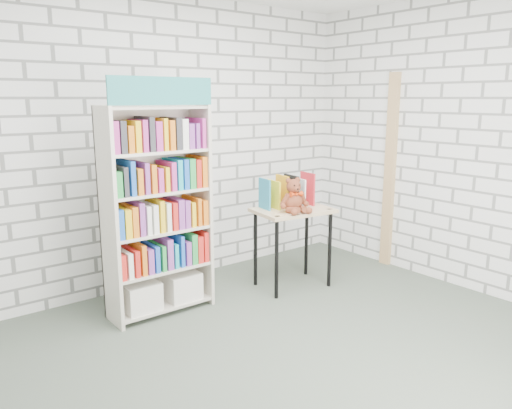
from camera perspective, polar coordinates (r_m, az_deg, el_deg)
ground at (r=3.76m, az=4.69°, el=-17.19°), size 4.50×4.50×0.00m
room_shell at (r=3.28m, az=5.24°, el=11.15°), size 4.52×4.02×2.81m
bookshelf at (r=4.29m, az=-11.22°, el=-0.59°), size 0.89×0.35×2.00m
display_table at (r=4.86m, az=4.24°, el=-1.76°), size 0.79×0.60×0.78m
table_books at (r=4.90m, az=3.52°, el=1.49°), size 0.54×0.29×0.30m
teddy_bear at (r=4.69m, az=4.39°, el=0.70°), size 0.29×0.29×0.32m
door_trim at (r=5.63m, az=15.05°, el=3.67°), size 0.05×0.12×2.10m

